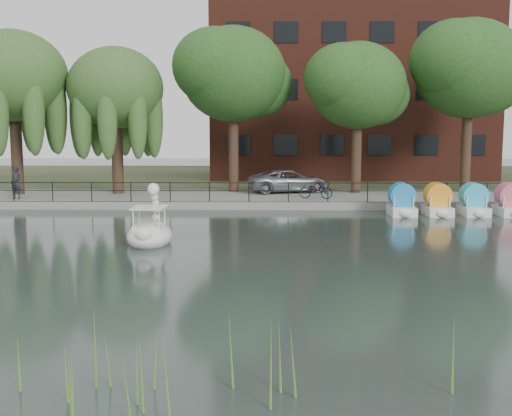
{
  "coord_description": "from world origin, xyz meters",
  "views": [
    {
      "loc": [
        0.84,
        -19.01,
        4.37
      ],
      "look_at": [
        0.5,
        4.0,
        1.3
      ],
      "focal_mm": 45.0,
      "sensor_mm": 36.0,
      "label": 1
    }
  ],
  "objects_px": {
    "minivan": "(289,179)",
    "pedestrian": "(16,180)",
    "bicycle": "(316,189)",
    "swan_boat": "(150,231)"
  },
  "relations": [
    {
      "from": "minivan",
      "to": "pedestrian",
      "type": "relative_size",
      "value": 2.72
    },
    {
      "from": "bicycle",
      "to": "swan_boat",
      "type": "height_order",
      "value": "swan_boat"
    },
    {
      "from": "bicycle",
      "to": "pedestrian",
      "type": "relative_size",
      "value": 0.87
    },
    {
      "from": "minivan",
      "to": "swan_boat",
      "type": "bearing_deg",
      "value": 144.13
    },
    {
      "from": "bicycle",
      "to": "pedestrian",
      "type": "bearing_deg",
      "value": 101.05
    },
    {
      "from": "bicycle",
      "to": "swan_boat",
      "type": "xyz_separation_m",
      "value": [
        -6.85,
        -10.63,
        -0.43
      ]
    },
    {
      "from": "bicycle",
      "to": "pedestrian",
      "type": "xyz_separation_m",
      "value": [
        -15.69,
        -0.39,
        0.49
      ]
    },
    {
      "from": "minivan",
      "to": "swan_boat",
      "type": "distance_m",
      "value": 14.83
    },
    {
      "from": "minivan",
      "to": "bicycle",
      "type": "height_order",
      "value": "minivan"
    },
    {
      "from": "minivan",
      "to": "bicycle",
      "type": "relative_size",
      "value": 3.12
    }
  ]
}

